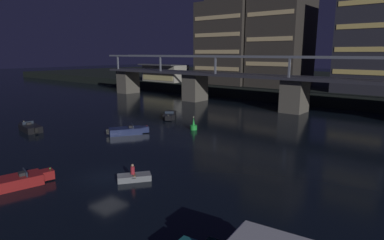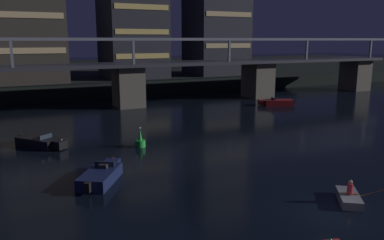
{
  "view_description": "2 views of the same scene",
  "coord_description": "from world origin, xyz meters",
  "px_view_note": "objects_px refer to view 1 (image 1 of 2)",
  "views": [
    {
      "loc": [
        20.99,
        -14.83,
        9.88
      ],
      "look_at": [
        -5.57,
        17.67,
        1.18
      ],
      "focal_mm": 30.39,
      "sensor_mm": 36.0,
      "label": 1
    },
    {
      "loc": [
        -14.88,
        -14.11,
        9.12
      ],
      "look_at": [
        -0.31,
        16.81,
        2.07
      ],
      "focal_mm": 36.43,
      "sensor_mm": 36.0,
      "label": 2
    }
  ],
  "objects_px": {
    "speedboat_near_right": "(127,131)",
    "channel_buoy": "(194,126)",
    "waterfront_pavilion": "(165,73)",
    "tower_west_low": "(228,43)",
    "tower_west_tall": "(282,27)",
    "speedboat_mid_left": "(30,128)",
    "river_bridge": "(295,88)",
    "dinghy_with_paddler": "(134,177)",
    "speedboat_near_center": "(17,181)",
    "speedboat_mid_center": "(170,115)",
    "tower_central": "(371,38)"
  },
  "relations": [
    {
      "from": "river_bridge",
      "to": "dinghy_with_paddler",
      "type": "distance_m",
      "value": 37.45
    },
    {
      "from": "tower_west_tall",
      "to": "river_bridge",
      "type": "bearing_deg",
      "value": -58.96
    },
    {
      "from": "waterfront_pavilion",
      "to": "speedboat_near_right",
      "type": "relative_size",
      "value": 2.58
    },
    {
      "from": "tower_west_tall",
      "to": "speedboat_mid_left",
      "type": "xyz_separation_m",
      "value": [
        -9.3,
        -54.02,
        -15.17
      ]
    },
    {
      "from": "speedboat_mid_left",
      "to": "channel_buoy",
      "type": "height_order",
      "value": "channel_buoy"
    },
    {
      "from": "tower_west_low",
      "to": "tower_west_tall",
      "type": "height_order",
      "value": "tower_west_tall"
    },
    {
      "from": "tower_central",
      "to": "speedboat_mid_left",
      "type": "height_order",
      "value": "tower_central"
    },
    {
      "from": "speedboat_mid_center",
      "to": "waterfront_pavilion",
      "type": "bearing_deg",
      "value": 134.82
    },
    {
      "from": "waterfront_pavilion",
      "to": "speedboat_near_right",
      "type": "height_order",
      "value": "waterfront_pavilion"
    },
    {
      "from": "tower_central",
      "to": "dinghy_with_paddler",
      "type": "height_order",
      "value": "tower_central"
    },
    {
      "from": "river_bridge",
      "to": "speedboat_mid_center",
      "type": "bearing_deg",
      "value": -126.93
    },
    {
      "from": "tower_west_low",
      "to": "speedboat_mid_center",
      "type": "height_order",
      "value": "tower_west_low"
    },
    {
      "from": "tower_west_tall",
      "to": "waterfront_pavilion",
      "type": "bearing_deg",
      "value": -166.1
    },
    {
      "from": "tower_west_tall",
      "to": "dinghy_with_paddler",
      "type": "distance_m",
      "value": 60.17
    },
    {
      "from": "tower_west_tall",
      "to": "speedboat_near_center",
      "type": "height_order",
      "value": "tower_west_tall"
    },
    {
      "from": "tower_central",
      "to": "speedboat_mid_center",
      "type": "xyz_separation_m",
      "value": [
        -19.55,
        -37.05,
        -12.3
      ]
    },
    {
      "from": "speedboat_mid_left",
      "to": "speedboat_near_right",
      "type": "bearing_deg",
      "value": 31.93
    },
    {
      "from": "speedboat_near_center",
      "to": "speedboat_mid_left",
      "type": "distance_m",
      "value": 19.36
    },
    {
      "from": "tower_west_low",
      "to": "channel_buoy",
      "type": "bearing_deg",
      "value": -62.46
    },
    {
      "from": "speedboat_near_right",
      "to": "tower_west_tall",
      "type": "bearing_deg",
      "value": 92.08
    },
    {
      "from": "channel_buoy",
      "to": "tower_west_low",
      "type": "bearing_deg",
      "value": 117.54
    },
    {
      "from": "channel_buoy",
      "to": "dinghy_with_paddler",
      "type": "relative_size",
      "value": 0.64
    },
    {
      "from": "river_bridge",
      "to": "dinghy_with_paddler",
      "type": "height_order",
      "value": "river_bridge"
    },
    {
      "from": "tower_west_tall",
      "to": "waterfront_pavilion",
      "type": "height_order",
      "value": "tower_west_tall"
    },
    {
      "from": "tower_west_low",
      "to": "speedboat_mid_center",
      "type": "relative_size",
      "value": 4.39
    },
    {
      "from": "river_bridge",
      "to": "speedboat_near_right",
      "type": "relative_size",
      "value": 19.14
    },
    {
      "from": "dinghy_with_paddler",
      "to": "speedboat_mid_left",
      "type": "bearing_deg",
      "value": 173.82
    },
    {
      "from": "tower_central",
      "to": "tower_west_low",
      "type": "bearing_deg",
      "value": -174.57
    },
    {
      "from": "tower_west_low",
      "to": "speedboat_mid_center",
      "type": "distance_m",
      "value": 37.97
    },
    {
      "from": "speedboat_near_right",
      "to": "channel_buoy",
      "type": "relative_size",
      "value": 2.73
    },
    {
      "from": "tower_central",
      "to": "speedboat_near_right",
      "type": "distance_m",
      "value": 52.1
    },
    {
      "from": "tower_west_tall",
      "to": "speedboat_mid_center",
      "type": "height_order",
      "value": "tower_west_tall"
    },
    {
      "from": "speedboat_mid_left",
      "to": "channel_buoy",
      "type": "distance_m",
      "value": 21.1
    },
    {
      "from": "speedboat_mid_center",
      "to": "tower_central",
      "type": "bearing_deg",
      "value": 62.18
    },
    {
      "from": "waterfront_pavilion",
      "to": "channel_buoy",
      "type": "xyz_separation_m",
      "value": [
        36.59,
        -32.73,
        -3.96
      ]
    },
    {
      "from": "speedboat_near_center",
      "to": "channel_buoy",
      "type": "xyz_separation_m",
      "value": [
        -1.28,
        22.76,
        0.06
      ]
    },
    {
      "from": "speedboat_near_right",
      "to": "dinghy_with_paddler",
      "type": "distance_m",
      "value": 15.3
    },
    {
      "from": "tower_west_tall",
      "to": "waterfront_pavilion",
      "type": "distance_m",
      "value": 32.84
    },
    {
      "from": "channel_buoy",
      "to": "speedboat_mid_center",
      "type": "bearing_deg",
      "value": 154.29
    },
    {
      "from": "tower_central",
      "to": "river_bridge",
      "type": "bearing_deg",
      "value": -108.59
    },
    {
      "from": "speedboat_near_center",
      "to": "dinghy_with_paddler",
      "type": "xyz_separation_m",
      "value": [
        5.92,
        6.39,
        -0.14
      ]
    },
    {
      "from": "waterfront_pavilion",
      "to": "speedboat_mid_left",
      "type": "distance_m",
      "value": 51.14
    },
    {
      "from": "waterfront_pavilion",
      "to": "dinghy_with_paddler",
      "type": "relative_size",
      "value": 4.51
    },
    {
      "from": "tower_west_low",
      "to": "speedboat_near_right",
      "type": "bearing_deg",
      "value": -71.7
    },
    {
      "from": "channel_buoy",
      "to": "tower_central",
      "type": "bearing_deg",
      "value": 73.93
    },
    {
      "from": "tower_west_tall",
      "to": "speedboat_near_right",
      "type": "height_order",
      "value": "tower_west_tall"
    },
    {
      "from": "speedboat_near_right",
      "to": "speedboat_near_center",
      "type": "bearing_deg",
      "value": -68.58
    },
    {
      "from": "tower_west_low",
      "to": "channel_buoy",
      "type": "height_order",
      "value": "tower_west_low"
    },
    {
      "from": "speedboat_near_right",
      "to": "speedboat_mid_center",
      "type": "height_order",
      "value": "same"
    },
    {
      "from": "tower_central",
      "to": "dinghy_with_paddler",
      "type": "xyz_separation_m",
      "value": [
        -4.55,
        -57.17,
        -12.44
      ]
    }
  ]
}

